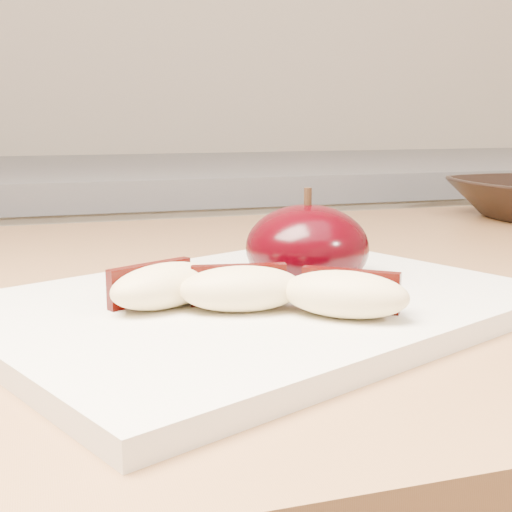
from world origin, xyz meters
name	(u,v)px	position (x,y,z in m)	size (l,w,h in m)	color
back_cabinet	(131,425)	(0.00, 1.20, 0.47)	(2.40, 0.62, 0.94)	silver
cutting_board	(256,306)	(-0.02, 0.39, 0.91)	(0.33, 0.24, 0.01)	silver
apple_half	(307,248)	(0.03, 0.43, 0.93)	(0.10, 0.10, 0.07)	black
apple_wedge_a	(163,285)	(-0.08, 0.38, 0.93)	(0.08, 0.06, 0.03)	beige
apple_wedge_b	(241,288)	(-0.04, 0.36, 0.93)	(0.08, 0.05, 0.03)	beige
apple_wedge_c	(345,294)	(0.02, 0.33, 0.93)	(0.08, 0.07, 0.03)	beige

